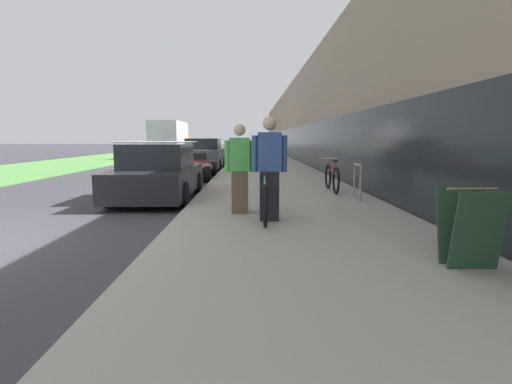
{
  "coord_description": "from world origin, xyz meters",
  "views": [
    {
      "loc": [
        4.59,
        -5.52,
        1.58
      ],
      "look_at": [
        4.83,
        12.48,
        -0.84
      ],
      "focal_mm": 28.0,
      "sensor_mm": 36.0,
      "label": 1
    }
  ],
  "objects_px": {
    "parked_sedan_far": "(204,155)",
    "parked_sedan_curbside": "(158,174)",
    "person_rider": "(269,169)",
    "tandem_bicycle": "(264,197)",
    "bike_rack_hoop": "(358,178)",
    "moving_truck": "(171,140)",
    "vintage_roadster_curbside": "(190,168)",
    "person_bystander": "(240,169)",
    "sandwich_board_sign": "(470,227)",
    "cruiser_bike_nearest": "(332,178)"
  },
  "relations": [
    {
      "from": "tandem_bicycle",
      "to": "vintage_roadster_curbside",
      "type": "bearing_deg",
      "value": 107.38
    },
    {
      "from": "vintage_roadster_curbside",
      "to": "parked_sedan_far",
      "type": "bearing_deg",
      "value": 90.73
    },
    {
      "from": "bike_rack_hoop",
      "to": "moving_truck",
      "type": "relative_size",
      "value": 0.12
    },
    {
      "from": "tandem_bicycle",
      "to": "moving_truck",
      "type": "xyz_separation_m",
      "value": [
        -6.79,
        25.69,
        0.95
      ]
    },
    {
      "from": "parked_sedan_far",
      "to": "bike_rack_hoop",
      "type": "bearing_deg",
      "value": -66.81
    },
    {
      "from": "bike_rack_hoop",
      "to": "vintage_roadster_curbside",
      "type": "bearing_deg",
      "value": 128.06
    },
    {
      "from": "tandem_bicycle",
      "to": "vintage_roadster_curbside",
      "type": "height_order",
      "value": "tandem_bicycle"
    },
    {
      "from": "person_bystander",
      "to": "vintage_roadster_curbside",
      "type": "bearing_deg",
      "value": 105.32
    },
    {
      "from": "parked_sedan_far",
      "to": "person_bystander",
      "type": "bearing_deg",
      "value": -80.41
    },
    {
      "from": "parked_sedan_far",
      "to": "moving_truck",
      "type": "xyz_separation_m",
      "value": [
        -4.1,
        11.97,
        0.74
      ]
    },
    {
      "from": "cruiser_bike_nearest",
      "to": "vintage_roadster_curbside",
      "type": "height_order",
      "value": "cruiser_bike_nearest"
    },
    {
      "from": "person_rider",
      "to": "cruiser_bike_nearest",
      "type": "xyz_separation_m",
      "value": [
        1.89,
        3.88,
        -0.54
      ]
    },
    {
      "from": "parked_sedan_curbside",
      "to": "moving_truck",
      "type": "xyz_separation_m",
      "value": [
        -4.14,
        22.55,
        0.81
      ]
    },
    {
      "from": "parked_sedan_curbside",
      "to": "parked_sedan_far",
      "type": "bearing_deg",
      "value": 90.25
    },
    {
      "from": "person_rider",
      "to": "cruiser_bike_nearest",
      "type": "distance_m",
      "value": 4.35
    },
    {
      "from": "vintage_roadster_curbside",
      "to": "moving_truck",
      "type": "xyz_separation_m",
      "value": [
        -4.16,
        17.32,
        1.04
      ]
    },
    {
      "from": "cruiser_bike_nearest",
      "to": "bike_rack_hoop",
      "type": "bearing_deg",
      "value": -78.53
    },
    {
      "from": "person_rider",
      "to": "tandem_bicycle",
      "type": "bearing_deg",
      "value": 107.85
    },
    {
      "from": "person_rider",
      "to": "parked_sedan_far",
      "type": "height_order",
      "value": "person_rider"
    },
    {
      "from": "person_bystander",
      "to": "sandwich_board_sign",
      "type": "bearing_deg",
      "value": -50.99
    },
    {
      "from": "bike_rack_hoop",
      "to": "cruiser_bike_nearest",
      "type": "bearing_deg",
      "value": 101.47
    },
    {
      "from": "parked_sedan_curbside",
      "to": "sandwich_board_sign",
      "type": "bearing_deg",
      "value": -51.01
    },
    {
      "from": "vintage_roadster_curbside",
      "to": "person_bystander",
      "type": "bearing_deg",
      "value": -74.68
    },
    {
      "from": "person_bystander",
      "to": "parked_sedan_curbside",
      "type": "relative_size",
      "value": 0.42
    },
    {
      "from": "person_bystander",
      "to": "moving_truck",
      "type": "bearing_deg",
      "value": 104.09
    },
    {
      "from": "sandwich_board_sign",
      "to": "moving_truck",
      "type": "xyz_separation_m",
      "value": [
        -9.01,
        28.56,
        0.87
      ]
    },
    {
      "from": "tandem_bicycle",
      "to": "person_rider",
      "type": "distance_m",
      "value": 0.61
    },
    {
      "from": "sandwich_board_sign",
      "to": "parked_sedan_far",
      "type": "xyz_separation_m",
      "value": [
        -4.91,
        16.59,
        0.13
      ]
    },
    {
      "from": "moving_truck",
      "to": "person_bystander",
      "type": "bearing_deg",
      "value": -75.91
    },
    {
      "from": "tandem_bicycle",
      "to": "sandwich_board_sign",
      "type": "height_order",
      "value": "sandwich_board_sign"
    },
    {
      "from": "person_bystander",
      "to": "vintage_roadster_curbside",
      "type": "distance_m",
      "value": 8.27
    },
    {
      "from": "cruiser_bike_nearest",
      "to": "vintage_roadster_curbside",
      "type": "xyz_separation_m",
      "value": [
        -4.6,
        4.78,
        -0.09
      ]
    },
    {
      "from": "person_rider",
      "to": "vintage_roadster_curbside",
      "type": "xyz_separation_m",
      "value": [
        -2.71,
        8.66,
        -0.63
      ]
    },
    {
      "from": "tandem_bicycle",
      "to": "vintage_roadster_curbside",
      "type": "xyz_separation_m",
      "value": [
        -2.62,
        8.38,
        -0.09
      ]
    },
    {
      "from": "cruiser_bike_nearest",
      "to": "parked_sedan_far",
      "type": "distance_m",
      "value": 11.15
    },
    {
      "from": "sandwich_board_sign",
      "to": "parked_sedan_curbside",
      "type": "relative_size",
      "value": 0.22
    },
    {
      "from": "parked_sedan_curbside",
      "to": "cruiser_bike_nearest",
      "type": "bearing_deg",
      "value": 5.62
    },
    {
      "from": "person_rider",
      "to": "moving_truck",
      "type": "xyz_separation_m",
      "value": [
        -6.88,
        25.97,
        0.41
      ]
    },
    {
      "from": "tandem_bicycle",
      "to": "bike_rack_hoop",
      "type": "distance_m",
      "value": 3.11
    },
    {
      "from": "tandem_bicycle",
      "to": "moving_truck",
      "type": "bearing_deg",
      "value": 104.8
    },
    {
      "from": "person_bystander",
      "to": "bike_rack_hoop",
      "type": "distance_m",
      "value": 3.23
    },
    {
      "from": "tandem_bicycle",
      "to": "person_bystander",
      "type": "relative_size",
      "value": 1.35
    },
    {
      "from": "parked_sedan_far",
      "to": "parked_sedan_curbside",
      "type": "bearing_deg",
      "value": -89.75
    },
    {
      "from": "moving_truck",
      "to": "person_rider",
      "type": "bearing_deg",
      "value": -75.17
    },
    {
      "from": "tandem_bicycle",
      "to": "cruiser_bike_nearest",
      "type": "height_order",
      "value": "cruiser_bike_nearest"
    },
    {
      "from": "parked_sedan_far",
      "to": "sandwich_board_sign",
      "type": "bearing_deg",
      "value": -73.51
    },
    {
      "from": "parked_sedan_curbside",
      "to": "moving_truck",
      "type": "relative_size",
      "value": 0.56
    },
    {
      "from": "sandwich_board_sign",
      "to": "vintage_roadster_curbside",
      "type": "distance_m",
      "value": 12.24
    },
    {
      "from": "person_bystander",
      "to": "person_rider",
      "type": "bearing_deg",
      "value": -52.75
    },
    {
      "from": "person_bystander",
      "to": "vintage_roadster_curbside",
      "type": "xyz_separation_m",
      "value": [
        -2.18,
        7.95,
        -0.58
      ]
    }
  ]
}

